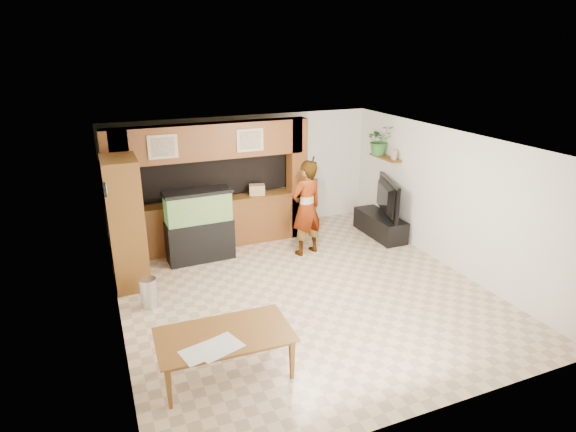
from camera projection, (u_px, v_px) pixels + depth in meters
name	position (u px, v px, depth m)	size (l,w,h in m)	color
floor	(302.00, 290.00, 8.38)	(6.50, 6.50, 0.00)	#D2B592
ceiling	(304.00, 142.00, 7.50)	(6.50, 6.50, 0.00)	white
wall_back	(244.00, 174.00, 10.76)	(6.00, 6.00, 0.00)	silver
wall_left	(112.00, 248.00, 6.86)	(6.50, 6.50, 0.00)	silver
wall_right	(449.00, 199.00, 9.02)	(6.50, 6.50, 0.00)	silver
partition	(208.00, 185.00, 9.88)	(4.20, 0.99, 2.60)	brown
wall_clock	(105.00, 189.00, 7.53)	(0.05, 0.25, 0.25)	black
wall_shelf	(385.00, 158.00, 10.53)	(0.25, 0.90, 0.04)	brown
pantry_cabinet	(126.00, 223.00, 8.27)	(0.57, 0.94, 2.29)	brown
trash_can	(149.00, 293.00, 7.79)	(0.27, 0.27, 0.50)	#B2B2B7
aquarium	(199.00, 226.00, 9.36)	(1.29, 0.48, 1.43)	black
tv_stand	(380.00, 225.00, 10.71)	(0.53, 1.44, 0.48)	black
television	(382.00, 197.00, 10.49)	(1.42, 0.19, 0.82)	black
photo_frame	(394.00, 155.00, 10.22)	(0.03, 0.15, 0.20)	tan
potted_plant	(380.00, 140.00, 10.59)	(0.59, 0.51, 0.66)	#30702D
person	(306.00, 208.00, 9.55)	(0.71, 0.47, 1.95)	#8F764E
microphone	(313.00, 160.00, 9.09)	(0.03, 0.03, 0.15)	black
dining_table	(226.00, 355.00, 6.14)	(1.70, 0.95, 0.60)	brown
newspaper_a	(202.00, 352.00, 5.71)	(0.49, 0.36, 0.01)	silver
newspaper_b	(218.00, 347.00, 5.80)	(0.54, 0.39, 0.01)	silver
counter_box	(257.00, 190.00, 10.13)	(0.32, 0.22, 0.22)	tan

